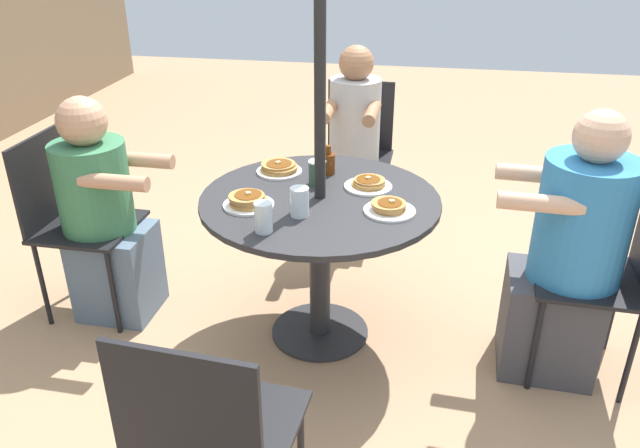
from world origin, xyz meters
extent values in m
plane|color=tan|center=(0.00, 0.00, 0.00)|extent=(12.00, 12.00, 0.00)
cylinder|color=#28282B|center=(0.00, 0.00, 0.01)|extent=(0.47, 0.47, 0.01)
cylinder|color=#28282B|center=(0.00, 0.00, 0.35)|extent=(0.10, 0.10, 0.70)
cylinder|color=#28282B|center=(0.00, 0.00, 0.71)|extent=(1.06, 1.06, 0.03)
cylinder|color=black|center=(0.00, 0.00, 1.05)|extent=(0.05, 0.05, 2.09)
cylinder|color=black|center=(0.96, -0.20, 0.23)|extent=(0.02, 0.02, 0.46)
cylinder|color=black|center=(0.97, 0.18, 0.23)|extent=(0.02, 0.02, 0.46)
cylinder|color=black|center=(1.33, -0.20, 0.23)|extent=(0.02, 0.02, 0.46)
cylinder|color=black|center=(1.34, 0.17, 0.23)|extent=(0.02, 0.02, 0.46)
cube|color=black|center=(1.15, -0.01, 0.47)|extent=(0.44, 0.44, 0.02)
cube|color=black|center=(1.36, -0.01, 0.70)|extent=(0.02, 0.42, 0.44)
cube|color=beige|center=(1.04, -0.01, 0.23)|extent=(0.32, 0.29, 0.46)
cylinder|color=#B2B2B2|center=(1.09, -0.01, 0.72)|extent=(0.30, 0.30, 0.53)
sphere|color=#A3704C|center=(1.09, -0.01, 1.08)|extent=(0.20, 0.20, 0.20)
cylinder|color=#A3704C|center=(0.89, -0.13, 0.85)|extent=(0.33, 0.07, 0.07)
cylinder|color=#A3704C|center=(0.90, 0.11, 0.85)|extent=(0.33, 0.07, 0.07)
cylinder|color=black|center=(0.20, 0.96, 0.23)|extent=(0.02, 0.02, 0.46)
cylinder|color=black|center=(-0.17, 0.97, 0.23)|extent=(0.02, 0.02, 0.46)
cylinder|color=black|center=(0.20, 1.33, 0.23)|extent=(0.02, 0.02, 0.46)
cylinder|color=black|center=(-0.17, 1.34, 0.23)|extent=(0.02, 0.02, 0.46)
cube|color=black|center=(0.01, 1.15, 0.47)|extent=(0.44, 0.44, 0.02)
cube|color=black|center=(0.02, 1.36, 0.70)|extent=(0.42, 0.02, 0.44)
cube|color=slate|center=(0.01, 1.04, 0.23)|extent=(0.33, 0.37, 0.46)
cylinder|color=#38754C|center=(0.01, 1.09, 0.68)|extent=(0.34, 0.34, 0.44)
sphere|color=tan|center=(0.01, 1.09, 1.00)|extent=(0.23, 0.23, 0.23)
cylinder|color=tan|center=(0.15, 0.90, 0.78)|extent=(0.07, 0.32, 0.07)
cylinder|color=tan|center=(-0.13, 0.90, 0.78)|extent=(0.07, 0.32, 0.07)
cylinder|color=black|center=(-0.95, 0.26, 0.23)|extent=(0.02, 0.02, 0.46)
cube|color=black|center=(-1.15, 0.09, 0.47)|extent=(0.47, 0.47, 0.02)
cube|color=black|center=(-1.36, 0.10, 0.70)|extent=(0.05, 0.42, 0.44)
cylinder|color=black|center=(-0.23, -0.95, 0.23)|extent=(0.02, 0.02, 0.46)
cylinder|color=black|center=(0.14, -0.97, 0.23)|extent=(0.02, 0.02, 0.46)
cylinder|color=black|center=(-0.25, -1.32, 0.23)|extent=(0.02, 0.02, 0.46)
cylinder|color=black|center=(0.12, -1.34, 0.23)|extent=(0.02, 0.02, 0.46)
cube|color=black|center=(-0.06, -1.15, 0.47)|extent=(0.46, 0.46, 0.02)
cube|color=#3D3D42|center=(-0.05, -1.03, 0.23)|extent=(0.37, 0.41, 0.46)
cylinder|color=teal|center=(-0.05, -1.09, 0.73)|extent=(0.37, 0.37, 0.53)
sphere|color=#DBA884|center=(-0.05, -1.09, 1.09)|extent=(0.21, 0.21, 0.21)
cylinder|color=#DBA884|center=(-0.19, -0.89, 0.86)|extent=(0.09, 0.32, 0.07)
cylinder|color=#DBA884|center=(0.11, -0.90, 0.86)|extent=(0.09, 0.32, 0.07)
cylinder|color=white|center=(-0.10, -0.31, 0.73)|extent=(0.22, 0.22, 0.01)
cylinder|color=#AD7A3D|center=(-0.10, -0.31, 0.74)|extent=(0.13, 0.13, 0.01)
cylinder|color=#AD7A3D|center=(-0.10, -0.31, 0.75)|extent=(0.13, 0.13, 0.01)
cylinder|color=#AD7A3D|center=(-0.10, -0.31, 0.76)|extent=(0.15, 0.15, 0.01)
ellipsoid|color=brown|center=(-0.10, -0.31, 0.77)|extent=(0.11, 0.10, 0.00)
cube|color=#F4E084|center=(-0.10, -0.32, 0.78)|extent=(0.03, 0.03, 0.01)
cylinder|color=white|center=(0.25, 0.24, 0.73)|extent=(0.22, 0.22, 0.01)
cylinder|color=#AD7A3D|center=(0.25, 0.25, 0.74)|extent=(0.17, 0.17, 0.01)
cylinder|color=#AD7A3D|center=(0.25, 0.24, 0.75)|extent=(0.17, 0.17, 0.01)
cylinder|color=#AD7A3D|center=(0.26, 0.25, 0.76)|extent=(0.16, 0.16, 0.01)
ellipsoid|color=brown|center=(0.25, 0.24, 0.77)|extent=(0.13, 0.12, 0.00)
cube|color=#F4E084|center=(0.25, 0.25, 0.78)|extent=(0.03, 0.03, 0.01)
cylinder|color=white|center=(0.14, -0.20, 0.73)|extent=(0.22, 0.22, 0.01)
cylinder|color=#AD7A3D|center=(0.15, -0.20, 0.74)|extent=(0.15, 0.15, 0.01)
cylinder|color=#AD7A3D|center=(0.14, -0.20, 0.75)|extent=(0.14, 0.14, 0.01)
cylinder|color=#AD7A3D|center=(0.15, -0.20, 0.76)|extent=(0.14, 0.14, 0.01)
ellipsoid|color=brown|center=(0.14, -0.20, 0.77)|extent=(0.12, 0.11, 0.00)
cube|color=#F4E084|center=(0.14, -0.20, 0.77)|extent=(0.03, 0.03, 0.01)
cylinder|color=white|center=(-0.15, 0.28, 0.73)|extent=(0.22, 0.22, 0.01)
cylinder|color=#AD7A3D|center=(-0.15, 0.28, 0.74)|extent=(0.16, 0.16, 0.01)
cylinder|color=#AD7A3D|center=(-0.15, 0.28, 0.76)|extent=(0.15, 0.15, 0.01)
cylinder|color=#AD7A3D|center=(-0.15, 0.29, 0.77)|extent=(0.15, 0.15, 0.01)
ellipsoid|color=brown|center=(-0.15, 0.28, 0.78)|extent=(0.12, 0.11, 0.00)
cube|color=#F4E084|center=(-0.15, 0.28, 0.79)|extent=(0.03, 0.03, 0.01)
cylinder|color=#602D0F|center=(0.28, 0.01, 0.77)|extent=(0.07, 0.07, 0.10)
cylinder|color=#602D0F|center=(0.28, 0.01, 0.85)|extent=(0.03, 0.03, 0.04)
torus|color=#602D0F|center=(0.31, 0.01, 0.79)|extent=(0.05, 0.01, 0.05)
cylinder|color=#33513D|center=(0.14, 0.04, 0.78)|extent=(0.08, 0.08, 0.11)
cylinder|color=white|center=(0.14, 0.04, 0.83)|extent=(0.08, 0.08, 0.01)
cylinder|color=silver|center=(-0.20, 0.05, 0.79)|extent=(0.08, 0.08, 0.12)
cylinder|color=silver|center=(-0.36, 0.16, 0.79)|extent=(0.07, 0.07, 0.12)
camera|label=1|loc=(-2.46, -0.45, 1.84)|focal=35.00mm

